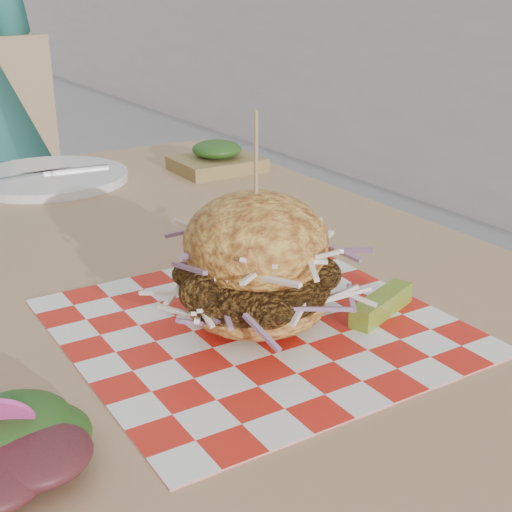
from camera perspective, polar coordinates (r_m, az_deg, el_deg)
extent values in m
cube|color=tan|center=(0.91, -8.35, -1.28)|extent=(0.80, 1.20, 0.04)
cylinder|color=#333338|center=(1.64, -4.49, -4.95)|extent=(0.05, 0.05, 0.71)
cube|color=tan|center=(1.78, -19.24, -0.62)|extent=(0.47, 0.47, 0.04)
cylinder|color=#333338|center=(1.79, -10.80, -7.93)|extent=(0.03, 0.03, 0.43)
cylinder|color=#333338|center=(2.08, -15.73, -4.07)|extent=(0.03, 0.03, 0.43)
cube|color=red|center=(0.71, 0.00, -5.56)|extent=(0.36, 0.36, 0.00)
ellipsoid|color=gold|center=(0.70, 0.00, -3.73)|extent=(0.14, 0.14, 0.05)
ellipsoid|color=brown|center=(0.69, 0.00, -2.32)|extent=(0.15, 0.14, 0.08)
ellipsoid|color=gold|center=(0.68, 0.00, 1.05)|extent=(0.14, 0.14, 0.10)
cylinder|color=tan|center=(0.66, 0.00, 7.00)|extent=(0.00, 0.00, 0.11)
cube|color=olive|center=(0.74, 10.02, -3.86)|extent=(0.10, 0.05, 0.02)
ellipsoid|color=#3F1419|center=(0.54, -17.38, -14.75)|extent=(0.08, 0.08, 0.03)
ellipsoid|color=#3F1419|center=(0.51, -19.65, -17.15)|extent=(0.08, 0.08, 0.03)
cylinder|color=#E13E9C|center=(0.54, -19.55, -12.20)|extent=(0.05, 0.05, 0.04)
cylinder|color=white|center=(1.28, -16.25, 6.05)|extent=(0.27, 0.27, 0.01)
cube|color=silver|center=(1.27, -17.59, 6.22)|extent=(0.15, 0.03, 0.00)
cube|color=silver|center=(1.29, -15.01, 6.66)|extent=(0.15, 0.03, 0.00)
cube|color=olive|center=(1.31, -3.12, 7.35)|extent=(0.15, 0.12, 0.02)
ellipsoid|color=#154B17|center=(1.30, -3.15, 8.53)|extent=(0.09, 0.09, 0.03)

